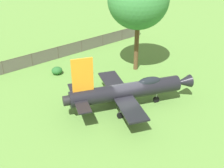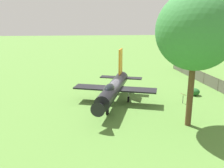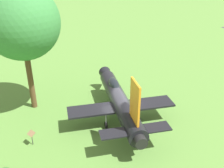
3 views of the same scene
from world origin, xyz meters
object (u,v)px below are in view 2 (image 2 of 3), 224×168
Objects in this scene: shade_tree at (196,31)px; info_plaque at (183,96)px; display_jet at (113,88)px; shrub_near_fence at (195,92)px.

info_plaque is (1.57, 5.43, -7.12)m from shade_tree.
shade_tree is 9.75× the size of info_plaque.
shrub_near_fence is (9.96, 2.52, -1.40)m from display_jet.
display_jet reaches higher than info_plaque.
shrub_near_fence is 3.63m from info_plaque.
display_jet reaches higher than shrub_near_fence.
info_plaque is at bearing 73.84° from shade_tree.
info_plaque is (-2.43, -2.67, 0.43)m from shrub_near_fence.
display_jet is 10.37m from shrub_near_fence.
shade_tree is at bearing -116.31° from shrub_near_fence.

